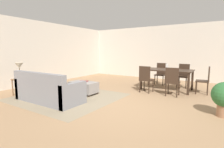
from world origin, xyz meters
TOP-DOWN VIEW (x-y plane):
  - ground_plane at (0.00, 0.00)m, footprint 10.80×10.80m
  - wall_back at (0.00, 5.00)m, footprint 9.00×0.12m
  - wall_left at (-4.50, 0.50)m, footprint 0.12×11.00m
  - area_rug at (-1.77, -0.23)m, footprint 3.00×2.80m
  - couch at (-1.89, -0.87)m, footprint 2.05×0.86m
  - ottoman_table at (-1.65, 0.35)m, footprint 0.94×0.54m
  - side_table at (-3.21, -0.90)m, footprint 0.40×0.40m
  - table_lamp at (-3.21, -0.90)m, footprint 0.26×0.26m
  - dining_table at (0.52, 2.48)m, footprint 1.78×0.95m
  - dining_chair_near_left at (0.04, 1.64)m, footprint 0.42×0.42m
  - dining_chair_near_right at (0.94, 1.61)m, footprint 0.41×0.41m
  - dining_chair_far_left at (0.04, 3.36)m, footprint 0.41×0.41m
  - dining_chair_far_right at (0.95, 3.32)m, footprint 0.42×0.42m
  - dining_chair_head_east at (1.79, 2.50)m, footprint 0.43×0.43m
  - vase_centerpiece at (0.52, 2.45)m, footprint 0.09×0.09m
  - book_on_ottoman at (-1.67, 0.39)m, footprint 0.31×0.27m

SIDE VIEW (x-z plane):
  - ground_plane at x=0.00m, z-range 0.00..0.00m
  - area_rug at x=-1.77m, z-range 0.00..0.01m
  - ottoman_table at x=-1.65m, z-range 0.03..0.43m
  - couch at x=-1.89m, z-range -0.14..0.72m
  - book_on_ottoman at x=-1.67m, z-range 0.40..0.44m
  - side_table at x=-3.21m, z-range 0.16..0.70m
  - dining_chair_near_left at x=0.04m, z-range 0.06..0.98m
  - dining_chair_near_right at x=0.94m, z-range 0.06..0.98m
  - dining_chair_far_left at x=0.04m, z-range 0.06..0.98m
  - dining_chair_far_right at x=0.95m, z-range 0.06..0.98m
  - dining_chair_head_east at x=1.79m, z-range 0.06..0.98m
  - dining_table at x=0.52m, z-range 0.29..1.05m
  - vase_centerpiece at x=0.52m, z-range 0.76..0.97m
  - table_lamp at x=-3.21m, z-range 0.69..1.21m
  - wall_back at x=0.00m, z-range 0.00..2.70m
  - wall_left at x=-4.50m, z-range 0.00..2.70m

